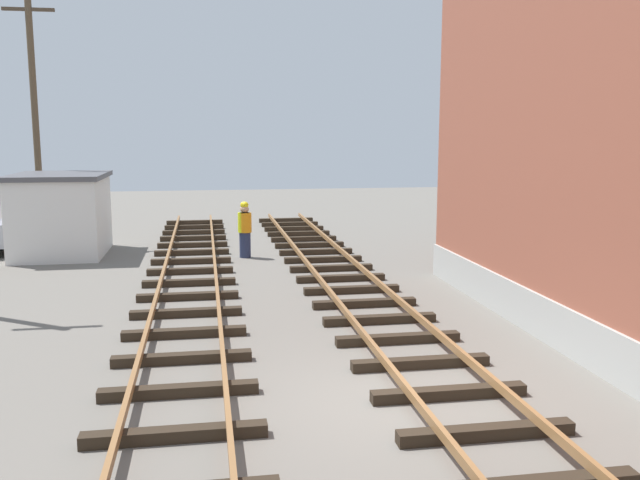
{
  "coord_description": "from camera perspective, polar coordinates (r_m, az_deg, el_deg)",
  "views": [
    {
      "loc": [
        -2.9,
        -9.7,
        4.14
      ],
      "look_at": [
        0.17,
        8.41,
        1.23
      ],
      "focal_mm": 38.34,
      "sensor_mm": 36.0,
      "label": 1
    }
  ],
  "objects": [
    {
      "name": "ground_plane",
      "position": [
        10.94,
        6.68,
        -13.28
      ],
      "size": [
        80.0,
        80.0,
        0.0
      ],
      "primitive_type": "plane",
      "color": "slate"
    },
    {
      "name": "track_near_building",
      "position": [
        11.13,
        10.72,
        -12.27
      ],
      "size": [
        2.5,
        44.64,
        0.32
      ],
      "color": "#2D2319",
      "rests_on": "ground"
    },
    {
      "name": "track_centre",
      "position": [
        10.51,
        -11.83,
        -13.61
      ],
      "size": [
        2.5,
        44.64,
        0.32
      ],
      "color": "#2D2319",
      "rests_on": "ground"
    },
    {
      "name": "control_hut",
      "position": [
        24.69,
        -20.8,
        2.02
      ],
      "size": [
        3.0,
        3.8,
        2.76
      ],
      "color": "silver",
      "rests_on": "ground"
    },
    {
      "name": "utility_pole_far",
      "position": [
        27.5,
        -22.68,
        9.36
      ],
      "size": [
        1.8,
        0.24,
        8.88
      ],
      "color": "brown",
      "rests_on": "ground"
    },
    {
      "name": "track_worker_foreground",
      "position": [
        22.78,
        -6.36,
        0.85
      ],
      "size": [
        0.4,
        0.4,
        1.87
      ],
      "color": "#262D4C",
      "rests_on": "ground"
    },
    {
      "name": "track_worker_distant",
      "position": [
        22.74,
        -6.23,
        0.84
      ],
      "size": [
        0.4,
        0.4,
        1.87
      ],
      "color": "#262D4C",
      "rests_on": "ground"
    }
  ]
}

